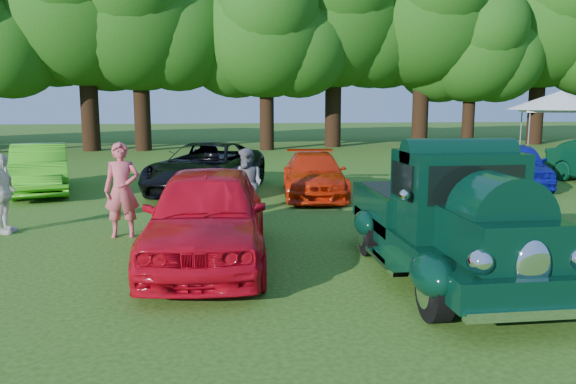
{
  "coord_description": "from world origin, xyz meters",
  "views": [
    {
      "loc": [
        -1.68,
        -8.0,
        2.71
      ],
      "look_at": [
        -0.44,
        1.75,
        1.1
      ],
      "focal_mm": 35.0,
      "sensor_mm": 36.0,
      "label": 1
    }
  ],
  "objects": [
    {
      "name": "ground",
      "position": [
        0.0,
        0.0,
        0.0
      ],
      "size": [
        120.0,
        120.0,
        0.0
      ],
      "primitive_type": "plane",
      "color": "#214B11",
      "rests_on": "ground"
    },
    {
      "name": "hero_pickup",
      "position": [
        1.83,
        0.03,
        0.86
      ],
      "size": [
        2.35,
        5.05,
        1.97
      ],
      "color": "black",
      "rests_on": "ground"
    },
    {
      "name": "red_convertible",
      "position": [
        -1.86,
        1.29,
        0.81
      ],
      "size": [
        2.22,
        4.88,
        1.62
      ],
      "primitive_type": "imported",
      "rotation": [
        0.0,
        0.0,
        -0.06
      ],
      "color": "red",
      "rests_on": "ground"
    },
    {
      "name": "back_car_lime",
      "position": [
        -6.88,
        9.18,
        0.72
      ],
      "size": [
        2.61,
        4.59,
        1.43
      ],
      "primitive_type": "imported",
      "rotation": [
        0.0,
        0.0,
        0.27
      ],
      "color": "#37A716",
      "rests_on": "ground"
    },
    {
      "name": "back_car_black",
      "position": [
        -2.0,
        8.72,
        0.73
      ],
      "size": [
        4.03,
        5.79,
        1.47
      ],
      "primitive_type": "imported",
      "rotation": [
        0.0,
        0.0,
        -0.33
      ],
      "color": "black",
      "rests_on": "ground"
    },
    {
      "name": "back_car_orange",
      "position": [
        1.05,
        7.65,
        0.61
      ],
      "size": [
        2.13,
        4.37,
        1.22
      ],
      "primitive_type": "imported",
      "rotation": [
        0.0,
        0.0,
        -0.1
      ],
      "color": "red",
      "rests_on": "ground"
    },
    {
      "name": "back_car_blue",
      "position": [
        7.72,
        8.72,
        0.7
      ],
      "size": [
        2.66,
        4.38,
        1.39
      ],
      "primitive_type": "imported",
      "rotation": [
        0.0,
        0.0,
        -0.27
      ],
      "color": "#0D1293",
      "rests_on": "ground"
    },
    {
      "name": "spectator_pink",
      "position": [
        -3.57,
        3.31,
        0.95
      ],
      "size": [
        0.7,
        0.47,
        1.9
      ],
      "primitive_type": "imported",
      "rotation": [
        0.0,
        0.0,
        0.02
      ],
      "color": "#BB4D56",
      "rests_on": "ground"
    },
    {
      "name": "spectator_grey",
      "position": [
        -1.0,
        4.64,
        0.82
      ],
      "size": [
        1.01,
        1.0,
        1.64
      ],
      "primitive_type": "imported",
      "rotation": [
        0.0,
        0.0,
        -0.75
      ],
      "color": "slate",
      "rests_on": "ground"
    },
    {
      "name": "spectator_white",
      "position": [
        -6.05,
        3.92,
        0.83
      ],
      "size": [
        0.51,
        1.01,
        1.65
      ],
      "primitive_type": "imported",
      "rotation": [
        0.0,
        0.0,
        1.45
      ],
      "color": "silver",
      "rests_on": "ground"
    },
    {
      "name": "canopy_tent",
      "position": [
        12.16,
        13.44,
        2.69
      ],
      "size": [
        5.4,
        5.4,
        3.09
      ],
      "rotation": [
        0.0,
        0.0,
        -0.4
      ],
      "color": "silver",
      "rests_on": "ground"
    },
    {
      "name": "tree_line",
      "position": [
        0.55,
        23.8,
        7.08
      ],
      "size": [
        62.45,
        10.52,
        12.08
      ],
      "color": "black",
      "rests_on": "ground"
    }
  ]
}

